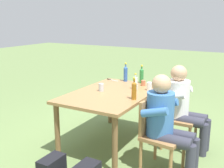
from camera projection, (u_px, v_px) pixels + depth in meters
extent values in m
plane|color=#6B844C|center=(112.00, 143.00, 4.07)|extent=(24.00, 24.00, 0.00)
cube|color=#A37547|center=(112.00, 94.00, 3.89)|extent=(1.56, 1.02, 0.04)
cylinder|color=brown|center=(115.00, 145.00, 3.19)|extent=(0.07, 0.07, 0.73)
cylinder|color=brown|center=(157.00, 110.00, 4.37)|extent=(0.07, 0.07, 0.73)
cylinder|color=brown|center=(57.00, 131.00, 3.59)|extent=(0.07, 0.07, 0.73)
cylinder|color=brown|center=(110.00, 102.00, 4.78)|extent=(0.07, 0.07, 0.73)
cube|color=#A37547|center=(180.00, 119.00, 3.84)|extent=(0.44, 0.44, 0.04)
cube|color=#A37547|center=(167.00, 101.00, 3.88)|extent=(0.42, 0.04, 0.42)
cylinder|color=#A37547|center=(189.00, 142.00, 3.64)|extent=(0.04, 0.04, 0.41)
cylinder|color=#A37547|center=(196.00, 131.00, 3.97)|extent=(0.04, 0.04, 0.41)
cylinder|color=#A37547|center=(162.00, 136.00, 3.82)|extent=(0.04, 0.04, 0.41)
cylinder|color=#A37547|center=(170.00, 126.00, 4.15)|extent=(0.04, 0.04, 0.41)
cube|color=#A37547|center=(163.00, 137.00, 3.25)|extent=(0.49, 0.49, 0.04)
cube|color=#A37547|center=(149.00, 115.00, 3.31)|extent=(0.42, 0.09, 0.42)
cylinder|color=#A37547|center=(171.00, 166.00, 3.04)|extent=(0.04, 0.04, 0.41)
cylinder|color=#A37547|center=(184.00, 153.00, 3.34)|extent=(0.04, 0.04, 0.41)
cylinder|color=#A37547|center=(141.00, 156.00, 3.26)|extent=(0.04, 0.04, 0.41)
cylinder|color=#A37547|center=(155.00, 145.00, 3.56)|extent=(0.04, 0.04, 0.41)
cylinder|color=white|center=(177.00, 99.00, 3.80)|extent=(0.32, 0.32, 0.52)
sphere|color=tan|center=(179.00, 73.00, 3.71)|extent=(0.22, 0.22, 0.22)
cylinder|color=#383847|center=(189.00, 121.00, 3.69)|extent=(0.14, 0.40, 0.14)
cylinder|color=#383847|center=(203.00, 140.00, 3.65)|extent=(0.11, 0.11, 0.45)
cylinder|color=white|center=(174.00, 97.00, 3.62)|extent=(0.09, 0.31, 0.16)
cylinder|color=#383847|center=(192.00, 117.00, 3.84)|extent=(0.14, 0.40, 0.14)
cylinder|color=#383847|center=(206.00, 135.00, 3.80)|extent=(0.11, 0.11, 0.45)
cylinder|color=white|center=(182.00, 90.00, 3.94)|extent=(0.09, 0.31, 0.16)
cylinder|color=#3D70B2|center=(160.00, 114.00, 3.21)|extent=(0.32, 0.32, 0.52)
sphere|color=tan|center=(161.00, 84.00, 3.12)|extent=(0.22, 0.22, 0.22)
cylinder|color=#383847|center=(173.00, 141.00, 3.10)|extent=(0.14, 0.40, 0.14)
cylinder|color=#383847|center=(190.00, 164.00, 3.05)|extent=(0.11, 0.11, 0.45)
cylinder|color=#3D70B2|center=(155.00, 112.00, 3.03)|extent=(0.09, 0.31, 0.16)
cylinder|color=#383847|center=(178.00, 135.00, 3.25)|extent=(0.14, 0.40, 0.14)
cylinder|color=#383847|center=(194.00, 157.00, 3.21)|extent=(0.11, 0.11, 0.45)
cylinder|color=#3D70B2|center=(166.00, 103.00, 3.35)|extent=(0.09, 0.31, 0.16)
cylinder|color=#996019|center=(134.00, 92.00, 3.53)|extent=(0.06, 0.06, 0.21)
cone|color=#996019|center=(134.00, 83.00, 3.50)|extent=(0.06, 0.06, 0.03)
cylinder|color=#996019|center=(134.00, 80.00, 3.49)|extent=(0.03, 0.03, 0.03)
cylinder|color=yellow|center=(134.00, 78.00, 3.49)|extent=(0.03, 0.03, 0.02)
cylinder|color=#287A38|center=(142.00, 77.00, 4.40)|extent=(0.06, 0.06, 0.21)
cone|color=#287A38|center=(142.00, 69.00, 4.37)|extent=(0.06, 0.06, 0.03)
cylinder|color=#287A38|center=(142.00, 67.00, 4.37)|extent=(0.03, 0.03, 0.03)
cylinder|color=yellow|center=(142.00, 66.00, 4.36)|extent=(0.03, 0.03, 0.02)
cylinder|color=white|center=(135.00, 84.00, 4.03)|extent=(0.06, 0.06, 0.17)
cone|color=white|center=(135.00, 77.00, 4.01)|extent=(0.06, 0.06, 0.02)
cylinder|color=white|center=(135.00, 75.00, 4.00)|extent=(0.03, 0.03, 0.02)
cylinder|color=yellow|center=(135.00, 74.00, 3.99)|extent=(0.03, 0.03, 0.02)
cylinder|color=#2D56A3|center=(126.00, 75.00, 4.52)|extent=(0.06, 0.06, 0.22)
cone|color=#2D56A3|center=(126.00, 67.00, 4.49)|extent=(0.06, 0.06, 0.03)
cylinder|color=#2D56A3|center=(126.00, 65.00, 4.48)|extent=(0.03, 0.03, 0.03)
cylinder|color=yellow|center=(126.00, 63.00, 4.48)|extent=(0.03, 0.03, 0.02)
cylinder|color=#B2B7BC|center=(101.00, 87.00, 3.94)|extent=(0.07, 0.07, 0.11)
cylinder|color=white|center=(149.00, 86.00, 3.97)|extent=(0.07, 0.07, 0.12)
cylinder|color=#BC6B47|center=(143.00, 83.00, 4.25)|extent=(0.07, 0.07, 0.08)
cube|color=silver|center=(114.00, 80.00, 4.60)|extent=(0.06, 0.18, 0.01)
cube|color=black|center=(109.00, 79.00, 4.67)|extent=(0.04, 0.08, 0.01)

